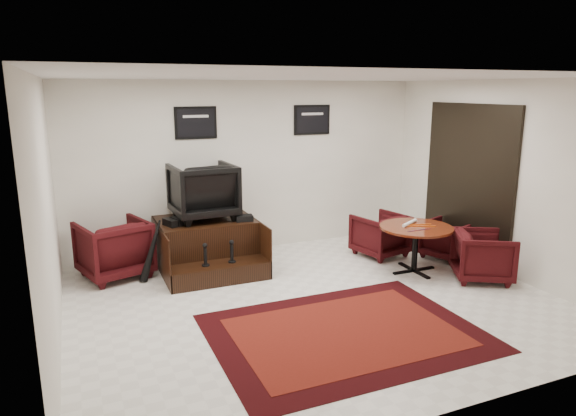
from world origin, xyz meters
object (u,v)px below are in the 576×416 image
object	(u,v)px
table_chair_back	(380,233)
table_chair_corner	(483,254)
shine_podium	(207,246)
armchair_side	(114,246)
meeting_table	(416,232)
table_chair_window	(447,237)
shine_chair	(203,188)

from	to	relation	value
table_chair_back	table_chair_corner	size ratio (longest dim) A/B	0.98
shine_podium	armchair_side	xyz separation A→B (m)	(-1.33, 0.17, 0.12)
armchair_side	meeting_table	bearing A→B (deg)	142.50
shine_podium	table_chair_window	bearing A→B (deg)	-15.73
shine_chair	meeting_table	size ratio (longest dim) A/B	0.88
armchair_side	table_chair_back	bearing A→B (deg)	153.66
armchair_side	meeting_table	world-z (taller)	armchair_side
shine_podium	armchair_side	distance (m)	1.35
shine_chair	armchair_side	bearing A→B (deg)	-3.80
shine_chair	table_chair_back	world-z (taller)	shine_chair
armchair_side	table_chair_back	world-z (taller)	armchair_side
table_chair_window	meeting_table	bearing A→B (deg)	90.91
shine_podium	table_chair_back	distance (m)	2.79
shine_podium	meeting_table	bearing A→B (deg)	-26.05
shine_chair	table_chair_window	xyz separation A→B (m)	(3.66, -1.18, -0.87)
shine_chair	table_chair_back	distance (m)	2.94
table_chair_back	table_chair_window	distance (m)	1.06
shine_podium	armchair_side	world-z (taller)	armchair_side
table_chair_back	table_chair_corner	bearing A→B (deg)	103.45
shine_chair	meeting_table	xyz separation A→B (m)	(2.79, -1.51, -0.60)
table_chair_window	table_chair_corner	bearing A→B (deg)	149.58
shine_podium	armchair_side	size ratio (longest dim) A/B	1.62
armchair_side	table_chair_window	size ratio (longest dim) A/B	1.36
shine_chair	table_chair_window	world-z (taller)	shine_chair
shine_chair	armchair_side	xyz separation A→B (m)	(-1.33, 0.02, -0.75)
table_chair_back	table_chair_corner	xyz separation A→B (m)	(0.73, -1.52, 0.01)
table_chair_back	table_chair_window	bearing A→B (deg)	137.23
shine_podium	shine_chair	xyz separation A→B (m)	(-0.00, 0.15, 0.87)
shine_podium	table_chair_window	xyz separation A→B (m)	(3.66, -1.03, -0.00)
table_chair_window	table_chair_corner	world-z (taller)	table_chair_corner
shine_podium	table_chair_back	size ratio (longest dim) A/B	1.95
shine_podium	table_chair_corner	distance (m)	4.02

